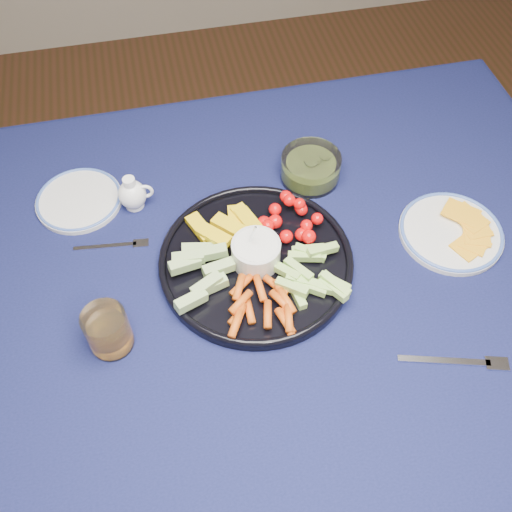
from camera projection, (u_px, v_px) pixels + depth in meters
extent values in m
plane|color=#542E1C|center=(220.00, 422.00, 1.68)|extent=(4.00, 4.00, 0.00)
cylinder|color=#472917|center=(422.00, 199.00, 1.73)|extent=(0.07, 0.07, 0.70)
cube|color=#472917|center=(201.00, 291.00, 1.10)|extent=(1.60, 1.00, 0.04)
cube|color=#0D1236|center=(200.00, 285.00, 1.08)|extent=(1.66, 1.06, 0.01)
cube|color=#0D1236|center=(172.00, 150.00, 1.50)|extent=(1.66, 0.01, 0.30)
cylinder|color=black|center=(256.00, 263.00, 1.10)|extent=(0.37, 0.37, 0.02)
torus|color=black|center=(256.00, 259.00, 1.09)|extent=(0.37, 0.37, 0.01)
cylinder|color=silver|center=(256.00, 252.00, 1.07)|extent=(0.09, 0.09, 0.05)
cylinder|color=white|center=(256.00, 246.00, 1.05)|extent=(0.08, 0.08, 0.01)
cylinder|color=white|center=(135.00, 204.00, 1.19)|extent=(0.04, 0.04, 0.01)
ellipsoid|color=white|center=(132.00, 195.00, 1.17)|extent=(0.06, 0.06, 0.07)
cylinder|color=white|center=(129.00, 183.00, 1.14)|extent=(0.02, 0.02, 0.02)
torus|color=white|center=(145.00, 191.00, 1.16)|extent=(0.04, 0.01, 0.04)
torus|color=#4263BA|center=(130.00, 187.00, 1.15)|extent=(0.03, 0.03, 0.00)
cylinder|color=white|center=(311.00, 167.00, 1.22)|extent=(0.13, 0.13, 0.06)
cylinder|color=#51631C|center=(310.00, 171.00, 1.22)|extent=(0.11, 0.11, 0.03)
cylinder|color=silver|center=(451.00, 233.00, 1.14)|extent=(0.21, 0.21, 0.01)
torus|color=#4263BA|center=(452.00, 231.00, 1.14)|extent=(0.20, 0.20, 0.01)
cylinder|color=white|center=(108.00, 330.00, 0.97)|extent=(0.08, 0.08, 0.09)
cylinder|color=orange|center=(110.00, 336.00, 0.98)|extent=(0.07, 0.07, 0.05)
cube|color=silver|center=(105.00, 246.00, 1.13)|extent=(0.12, 0.02, 0.00)
cube|color=silver|center=(141.00, 243.00, 1.13)|extent=(0.03, 0.02, 0.00)
cube|color=silver|center=(444.00, 361.00, 0.98)|extent=(0.16, 0.05, 0.00)
cube|color=silver|center=(497.00, 364.00, 0.98)|extent=(0.04, 0.03, 0.00)
cylinder|color=silver|center=(79.00, 200.00, 1.19)|extent=(0.18, 0.18, 0.01)
torus|color=#4263BA|center=(79.00, 198.00, 1.19)|extent=(0.18, 0.18, 0.01)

